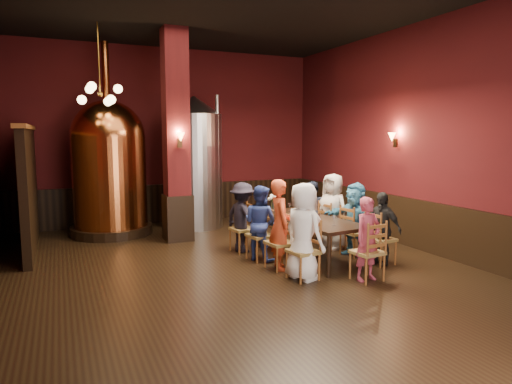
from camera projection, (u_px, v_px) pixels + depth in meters
name	position (u px, v px, depth m)	size (l,w,h in m)	color
room	(236.00, 138.00, 7.31)	(10.00, 10.02, 4.50)	black
wainscot_right	(422.00, 225.00, 9.09)	(0.08, 9.90, 1.00)	black
wainscot_back	(169.00, 203.00, 12.04)	(7.90, 0.08, 1.00)	black
column	(176.00, 137.00, 9.74)	(0.58, 0.58, 4.50)	#490F11
partition	(29.00, 190.00, 9.09)	(0.22, 3.50, 2.40)	black
pendant_cluster	(100.00, 94.00, 9.13)	(0.90, 0.90, 1.70)	#A57226
sconce_wall	(396.00, 139.00, 9.58)	(0.20, 0.20, 0.36)	black
sconce_column	(180.00, 139.00, 9.47)	(0.20, 0.20, 0.36)	black
dining_table	(308.00, 222.00, 8.50)	(1.28, 2.50, 0.75)	black
chair_0	(303.00, 251.00, 7.24)	(0.46, 0.46, 0.92)	brown
person_0	(303.00, 232.00, 7.20)	(0.76, 0.49, 1.55)	white
chair_1	(280.00, 242.00, 7.82)	(0.46, 0.46, 0.92)	brown
person_1	(280.00, 224.00, 7.78)	(0.57, 0.37, 1.55)	#CF4423
chair_2	(260.00, 235.00, 8.38)	(0.46, 0.46, 0.92)	brown
person_2	(260.00, 223.00, 8.35)	(0.67, 0.33, 1.38)	navy
chair_3	(243.00, 229.00, 8.95)	(0.46, 0.46, 0.92)	brown
person_3	(243.00, 217.00, 8.93)	(0.89, 0.51, 1.38)	black
chair_4	(381.00, 239.00, 8.09)	(0.46, 0.46, 0.92)	brown
person_4	(381.00, 228.00, 8.07)	(0.76, 0.32, 1.30)	black
chair_5	(355.00, 232.00, 8.67)	(0.46, 0.46, 0.92)	brown
person_5	(355.00, 219.00, 8.64)	(1.31, 0.42, 1.41)	teal
chair_6	(332.00, 226.00, 9.23)	(0.46, 0.46, 0.92)	brown
person_6	(332.00, 211.00, 9.20)	(0.74, 0.48, 1.52)	#BBAFA5
chair_7	(312.00, 221.00, 9.81)	(0.46, 0.46, 0.92)	brown
person_7	(312.00, 212.00, 9.78)	(0.63, 0.31, 1.31)	#192033
chair_8	(367.00, 252.00, 7.20)	(0.46, 0.46, 0.92)	brown
person_8	(368.00, 239.00, 7.17)	(0.49, 0.32, 1.33)	#A03549
copper_kettle	(109.00, 166.00, 10.41)	(1.97, 1.97, 4.34)	black
steel_vessel	(195.00, 162.00, 11.25)	(1.34, 1.34, 3.23)	#B2B2B7
rose_vase	(273.00, 200.00, 9.25)	(0.21, 0.21, 0.35)	white
wine_glass_0	(318.00, 219.00, 7.97)	(0.07, 0.07, 0.17)	white
wine_glass_1	(334.00, 221.00, 7.80)	(0.07, 0.07, 0.17)	white
wine_glass_2	(304.00, 216.00, 8.19)	(0.07, 0.07, 0.17)	white
wine_glass_3	(309.00, 214.00, 8.49)	(0.07, 0.07, 0.17)	white
wine_glass_4	(290.00, 207.00, 9.21)	(0.07, 0.07, 0.17)	white
wine_glass_5	(309.00, 211.00, 8.83)	(0.07, 0.07, 0.17)	white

